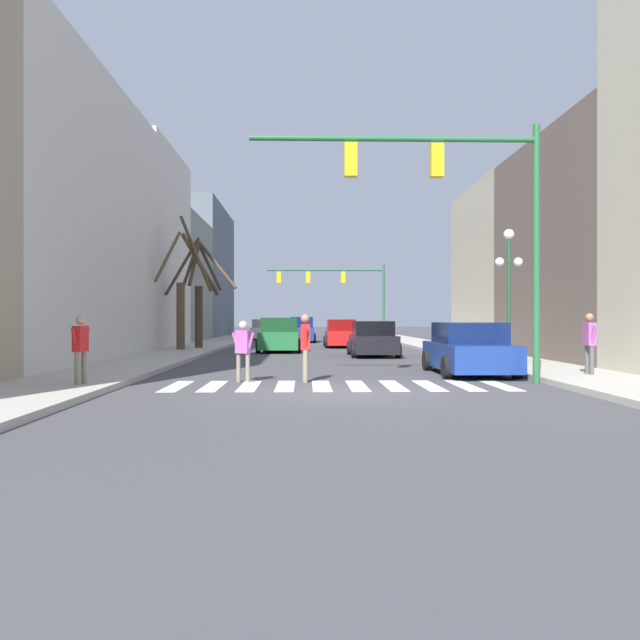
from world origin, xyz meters
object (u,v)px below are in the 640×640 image
Objects in this scene: car_at_intersection at (302,331)px; car_parked_left_mid at (280,336)px; car_parked_right_far at (373,340)px; pedestrian_crossing_street at (589,338)px; street_lamp_right_corner at (509,269)px; pedestrian_waiting_at_curb at (243,346)px; car_parked_right_mid at (263,330)px; street_tree_right_near at (186,294)px; traffic_signal_far at (338,283)px; car_driving_away_lane at (341,334)px; pedestrian_near_right_corner at (305,342)px; pedestrian_on_right_sidewalk at (80,344)px; traffic_signal_near at (454,194)px; car_driving_toward_lane at (469,350)px; street_tree_left_far at (199,294)px.

car_at_intersection is 0.92× the size of car_parked_left_mid.
pedestrian_crossing_street reaches higher than car_parked_right_far.
street_lamp_right_corner reaches higher than pedestrian_waiting_at_curb.
street_lamp_right_corner is at bearing -160.54° from car_parked_right_mid.
traffic_signal_far is at bearing 60.54° from street_tree_right_near.
car_driving_away_lane is 2.78× the size of pedestrian_waiting_at_curb.
street_lamp_right_corner is 0.96× the size of car_parked_left_mid.
pedestrian_near_right_corner is 5.56m from pedestrian_on_right_sidewalk.
car_driving_toward_lane is at bearing 68.49° from traffic_signal_near.
traffic_signal_near is 1.55× the size of car_parked_left_mid.
car_driving_toward_lane is 6.97m from pedestrian_waiting_at_curb.
car_driving_away_lane is 0.67× the size of street_tree_right_near.
car_driving_toward_lane is 18.50m from car_driving_away_lane.
traffic_signal_far reaches higher than car_driving_away_lane.
street_lamp_right_corner is 4.79m from pedestrian_crossing_street.
car_at_intersection is (-5.17, 26.20, 0.10)m from car_driving_toward_lane.
street_lamp_right_corner reaches higher than car_parked_right_mid.
traffic_signal_near reaches higher than car_parked_left_mid.
car_parked_left_mid is 5.19m from street_tree_right_near.
street_tree_left_far reaches higher than street_lamp_right_corner.
car_driving_toward_lane is at bearing -84.98° from traffic_signal_far.
car_parked_left_mid is at bearing 25.26° from car_driving_toward_lane.
car_at_intersection is at bearing 97.87° from traffic_signal_near.
pedestrian_crossing_street is at bearing -164.21° from car_driving_away_lane.
car_driving_away_lane is (5.47, -13.17, 0.00)m from car_parked_right_mid.
pedestrian_waiting_at_curb is at bearing 173.18° from traffic_signal_near.
car_parked_right_mid is (-7.13, 34.37, -4.09)m from traffic_signal_near.
car_parked_right_far is (4.34, -4.08, -0.07)m from car_parked_left_mid.
car_at_intersection is 1.05× the size of car_parked_right_far.
pedestrian_near_right_corner is at bearing -146.56° from street_lamp_right_corner.
traffic_signal_far is 15.83m from street_tree_left_far.
street_tree_right_near is (-9.05, 3.67, 2.21)m from car_parked_right_far.
pedestrian_on_right_sidewalk is at bearing -12.87° from car_parked_left_mid.
car_parked_right_mid is 0.68× the size of street_tree_right_near.
car_parked_left_mid is at bearing 2.34° from pedestrian_near_right_corner.
pedestrian_near_right_corner is (-3.81, 0.67, -3.79)m from traffic_signal_near.
pedestrian_waiting_at_curb is (1.69, -33.72, 0.19)m from car_parked_right_mid.
pedestrian_on_right_sidewalk is at bearing 176.90° from car_parked_right_mid.
traffic_signal_near is 35.34m from car_parked_right_mid.
pedestrian_near_right_corner is 16.33m from street_tree_right_near.
car_driving_toward_lane is (-2.00, -2.36, -2.65)m from street_lamp_right_corner.
car_at_intersection reaches higher than car_driving_toward_lane.
traffic_signal_far reaches higher than pedestrian_waiting_at_curb.
traffic_signal_near is 29.65m from car_at_intersection.
car_driving_toward_lane is at bearing 124.64° from pedestrian_on_right_sidewalk.
street_tree_left_far is at bearing -51.79° from pedestrian_waiting_at_curb.
pedestrian_near_right_corner is (-4.95, -2.24, 0.33)m from car_driving_toward_lane.
car_parked_right_far is at bearing -22.10° from street_tree_right_near.
car_at_intersection reaches higher than pedestrian_waiting_at_curb.
street_tree_right_near reaches higher than pedestrian_waiting_at_curb.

